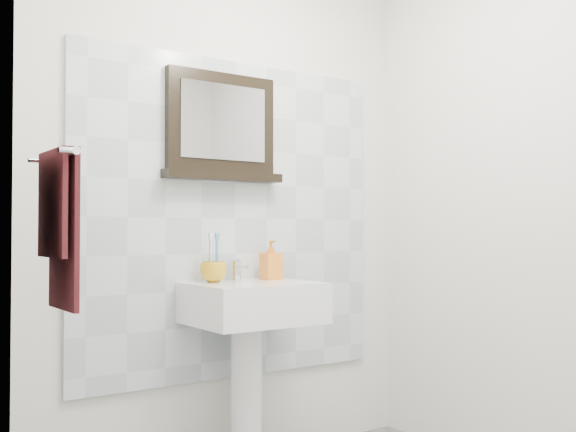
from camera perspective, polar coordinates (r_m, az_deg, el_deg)
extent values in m
cube|color=silver|center=(3.23, -4.71, 1.57)|extent=(2.00, 0.01, 2.50)
cube|color=silver|center=(1.81, -14.76, 3.92)|extent=(0.01, 2.20, 2.50)
cube|color=silver|center=(3.12, 22.31, 1.77)|extent=(0.01, 2.20, 2.50)
cube|color=silver|center=(3.22, -4.60, -0.20)|extent=(1.60, 0.02, 1.50)
cylinder|color=white|center=(3.14, -3.56, -15.07)|extent=(0.14, 0.14, 0.68)
cube|color=white|center=(3.02, -2.96, -7.35)|extent=(0.55, 0.44, 0.18)
cylinder|color=silver|center=(3.00, -2.75, -5.96)|extent=(0.32, 0.32, 0.02)
cylinder|color=#4C4C4F|center=(3.00, -2.75, -5.75)|extent=(0.04, 0.04, 0.00)
cylinder|color=silver|center=(3.14, -4.40, -4.65)|extent=(0.04, 0.04, 0.09)
cylinder|color=silver|center=(3.10, -3.98, -4.32)|extent=(0.02, 0.10, 0.02)
cube|color=silver|center=(3.15, -4.54, -3.73)|extent=(0.02, 0.07, 0.01)
imported|color=#C79017|center=(3.03, -6.34, -4.73)|extent=(0.15, 0.15, 0.09)
cylinder|color=white|center=(3.01, -6.55, -3.64)|extent=(0.01, 0.01, 0.19)
cube|color=white|center=(3.01, -6.54, -1.68)|extent=(0.01, 0.01, 0.03)
cylinder|color=teal|center=(3.03, -6.00, -3.63)|extent=(0.01, 0.01, 0.19)
cube|color=teal|center=(3.03, -5.99, -1.68)|extent=(0.01, 0.01, 0.03)
cylinder|color=white|center=(3.05, -6.50, -3.61)|extent=(0.01, 0.01, 0.19)
cube|color=white|center=(3.04, -6.49, -1.68)|extent=(0.01, 0.01, 0.03)
cylinder|color=teal|center=(3.04, -6.61, -3.62)|extent=(0.01, 0.01, 0.19)
cube|color=teal|center=(3.03, -6.61, -1.68)|extent=(0.01, 0.01, 0.03)
cylinder|color=white|center=(3.05, -6.08, -3.62)|extent=(0.01, 0.01, 0.19)
cube|color=white|center=(3.04, -6.07, -1.68)|extent=(0.01, 0.01, 0.03)
cylinder|color=teal|center=(3.02, -6.06, -3.64)|extent=(0.01, 0.01, 0.19)
cube|color=teal|center=(3.02, -6.05, -1.68)|extent=(0.01, 0.01, 0.03)
imported|color=#E4531A|center=(3.21, -1.46, -3.73)|extent=(0.09, 0.09, 0.19)
cube|color=black|center=(3.19, -5.73, 7.85)|extent=(0.55, 0.06, 0.46)
cube|color=#99999E|center=(3.17, -5.44, 7.94)|extent=(0.44, 0.01, 0.35)
cube|color=black|center=(3.14, -5.52, 3.38)|extent=(0.59, 0.11, 0.04)
cylinder|color=silver|center=(2.46, -18.84, 4.82)|extent=(0.03, 0.40, 0.03)
cylinder|color=silver|center=(2.28, -18.26, 5.33)|extent=(0.05, 0.02, 0.02)
cylinder|color=silver|center=(2.64, -20.61, 4.43)|extent=(0.05, 0.02, 0.02)
cube|color=black|center=(2.46, -18.44, -1.47)|extent=(0.02, 0.30, 0.52)
cube|color=black|center=(2.45, -19.33, 0.64)|extent=(0.02, 0.30, 0.34)
cube|color=black|center=(2.47, -18.84, 4.94)|extent=(0.06, 0.30, 0.03)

